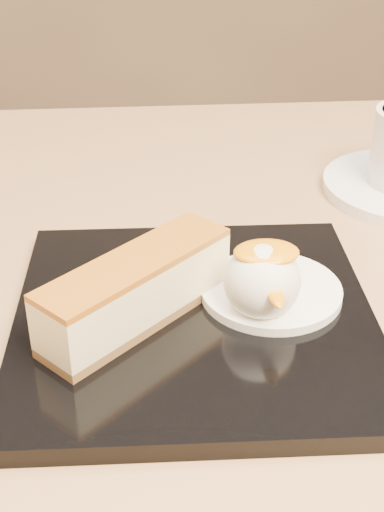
{
  "coord_description": "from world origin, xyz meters",
  "views": [
    {
      "loc": [
        -0.05,
        -0.38,
        0.99
      ],
      "look_at": [
        -0.02,
        0.0,
        0.76
      ],
      "focal_mm": 50.0,
      "sensor_mm": 36.0,
      "label": 1
    }
  ],
  "objects": [
    {
      "name": "table",
      "position": [
        0.0,
        0.0,
        0.56
      ],
      "size": [
        0.8,
        0.8,
        0.72
      ],
      "color": "black",
      "rests_on": "ground"
    },
    {
      "name": "dessert_plate",
      "position": [
        -0.02,
        -0.02,
        0.73
      ],
      "size": [
        0.23,
        0.23,
        0.01
      ],
      "primitive_type": "cube",
      "rotation": [
        0.0,
        0.0,
        -0.02
      ],
      "color": "black",
      "rests_on": "table"
    },
    {
      "name": "cheesecake",
      "position": [
        -0.06,
        -0.02,
        0.75
      ],
      "size": [
        0.12,
        0.12,
        0.04
      ],
      "rotation": [
        0.0,
        0.0,
        0.76
      ],
      "color": "brown",
      "rests_on": "dessert_plate"
    },
    {
      "name": "cream_smear",
      "position": [
        0.03,
        -0.0,
        0.73
      ],
      "size": [
        0.09,
        0.09,
        0.01
      ],
      "primitive_type": "cylinder",
      "color": "white",
      "rests_on": "dessert_plate"
    },
    {
      "name": "ice_cream_scoop",
      "position": [
        0.02,
        -0.02,
        0.76
      ],
      "size": [
        0.05,
        0.05,
        0.05
      ],
      "primitive_type": "sphere",
      "color": "white",
      "rests_on": "cream_smear"
    },
    {
      "name": "mango_sauce",
      "position": [
        0.02,
        -0.02,
        0.77
      ],
      "size": [
        0.04,
        0.03,
        0.01
      ],
      "primitive_type": "ellipsoid",
      "color": "orange",
      "rests_on": "ice_cream_scoop"
    },
    {
      "name": "mint_sprig",
      "position": [
        -0.0,
        0.02,
        0.74
      ],
      "size": [
        0.03,
        0.02,
        0.0
      ],
      "color": "#2A7C28",
      "rests_on": "cream_smear"
    }
  ]
}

